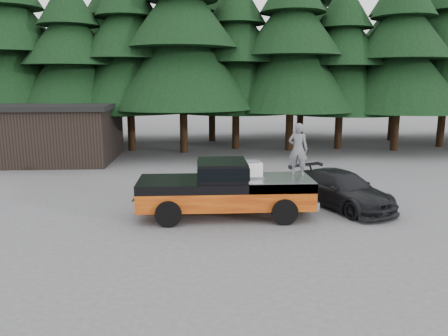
{
  "coord_description": "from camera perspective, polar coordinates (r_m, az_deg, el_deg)",
  "views": [
    {
      "loc": [
        -0.03,
        -13.72,
        4.49
      ],
      "look_at": [
        0.76,
        0.0,
        1.78
      ],
      "focal_mm": 35.0,
      "sensor_mm": 36.0,
      "label": 1
    }
  ],
  "objects": [
    {
      "name": "utility_building",
      "position": [
        27.38,
        -22.49,
        4.39
      ],
      "size": [
        8.4,
        6.4,
        3.3
      ],
      "color": "black",
      "rests_on": "ground"
    },
    {
      "name": "pickup_truck",
      "position": [
        14.8,
        0.14,
        -3.83
      ],
      "size": [
        6.0,
        2.04,
        1.33
      ],
      "primitive_type": null,
      "color": "orange",
      "rests_on": "ground"
    },
    {
      "name": "treeline",
      "position": [
        31.09,
        -2.58,
        17.11
      ],
      "size": [
        60.15,
        16.05,
        17.5
      ],
      "color": "black",
      "rests_on": "ground"
    },
    {
      "name": "ground",
      "position": [
        14.44,
        -3.05,
        -6.99
      ],
      "size": [
        120.0,
        120.0,
        0.0
      ],
      "primitive_type": "plane",
      "color": "#4F4F52",
      "rests_on": "ground"
    },
    {
      "name": "man_on_bed",
      "position": [
        15.15,
        9.64,
        2.43
      ],
      "size": [
        0.76,
        0.62,
        1.81
      ],
      "primitive_type": "imported",
      "rotation": [
        0.0,
        0.0,
        2.81
      ],
      "color": "#5C5F64",
      "rests_on": "pickup_truck"
    },
    {
      "name": "air_compressor",
      "position": [
        14.75,
        3.47,
        -0.27
      ],
      "size": [
        0.78,
        0.67,
        0.49
      ],
      "primitive_type": "cube",
      "rotation": [
        0.0,
        0.0,
        0.12
      ],
      "color": "white",
      "rests_on": "pickup_truck"
    },
    {
      "name": "truck_cab",
      "position": [
        14.57,
        -0.25,
        -0.19
      ],
      "size": [
        1.66,
        1.9,
        0.59
      ],
      "primitive_type": "cube",
      "color": "black",
      "rests_on": "pickup_truck"
    },
    {
      "name": "parked_car",
      "position": [
        16.49,
        15.03,
        -2.71
      ],
      "size": [
        3.51,
        4.83,
        1.3
      ],
      "primitive_type": "imported",
      "rotation": [
        0.0,
        0.0,
        0.43
      ],
      "color": "black",
      "rests_on": "ground"
    }
  ]
}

